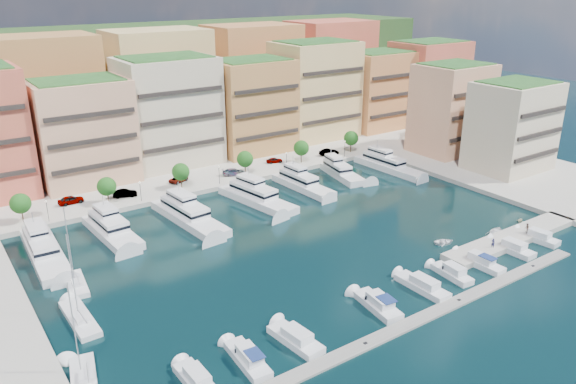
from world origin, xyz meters
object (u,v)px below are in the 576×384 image
(yacht_4, at_px, (301,184))
(cruiser_9, at_px, (538,238))
(cruiser_1, at_px, (248,359))
(cruiser_8, at_px, (512,249))
(cruiser_7, at_px, (479,262))
(lamppost_0, at_px, (47,207))
(yacht_3, at_px, (255,196))
(tree_3, at_px, (245,159))
(tender_0, at_px, (444,242))
(person_1, at_px, (527,228))
(sailboat_0, at_px, (84,379))
(tree_1, at_px, (107,187))
(car_3, at_px, (234,172))
(lamppost_1, at_px, (140,188))
(yacht_5, at_px, (341,172))
(yacht_2, at_px, (187,214))
(yacht_0, at_px, (44,249))
(cruiser_4, at_px, (378,305))
(car_1, at_px, (125,193))
(tender_3, at_px, (520,220))
(cruiser_2, at_px, (296,339))
(car_0, at_px, (71,200))
(yacht_6, at_px, (387,165))
(car_2, at_px, (179,179))
(tree_2, at_px, (181,172))
(car_4, at_px, (274,160))
(lamppost_3, at_px, (286,158))
(lamppost_4, at_px, (345,146))
(car_5, at_px, (329,152))
(person_0, at_px, (493,243))
(tender_2, at_px, (496,232))
(yacht_1, at_px, (111,229))
(sailboat_1, at_px, (80,319))
(tree_4, at_px, (301,148))
(tree_5, at_px, (351,138))
(sailboat_2, at_px, (76,285))
(lamppost_2, at_px, (219,172))
(cruiser_5, at_px, (422,286))
(cruiser_6, at_px, (452,274))

(yacht_4, xyz_separation_m, cruiser_9, (18.82, -45.48, -0.54))
(cruiser_1, xyz_separation_m, cruiser_8, (52.28, 0.03, -0.02))
(cruiser_7, bearing_deg, lamppost_0, 133.79)
(yacht_3, height_order, cruiser_7, yacht_3)
(tree_3, distance_m, tender_0, 50.92)
(person_1, bearing_deg, sailboat_0, -39.98)
(tree_1, distance_m, car_3, 29.80)
(lamppost_1, height_order, yacht_5, yacht_5)
(yacht_2, xyz_separation_m, person_1, (46.48, -41.77, 0.69))
(yacht_0, bearing_deg, cruiser_1, -72.72)
(cruiser_4, xyz_separation_m, cruiser_7, (22.27, -0.00, -0.00))
(cruiser_7, height_order, tender_0, cruiser_7)
(cruiser_1, height_order, car_1, car_1)
(lamppost_0, bearing_deg, tree_3, 2.99)
(cruiser_8, distance_m, tender_3, 13.88)
(lamppost_0, xyz_separation_m, yacht_5, (63.19, -9.08, -2.62))
(cruiser_2, xyz_separation_m, car_0, (-11.23, 62.51, 1.30))
(yacht_6, distance_m, car_2, 49.91)
(tree_2, distance_m, yacht_4, 26.38)
(tree_1, bearing_deg, car_1, 24.97)
(cruiser_1, relative_size, car_4, 2.13)
(cruiser_8, relative_size, sailboat_0, 0.59)
(cruiser_4, distance_m, cruiser_7, 22.27)
(lamppost_3, bearing_deg, cruiser_2, -123.51)
(lamppost_4, xyz_separation_m, sailboat_0, (-79.26, -47.77, -3.51))
(cruiser_9, relative_size, person_1, 4.22)
(sailboat_0, xyz_separation_m, car_1, (23.37, 51.98, 1.49))
(car_2, bearing_deg, car_5, -117.33)
(person_0, bearing_deg, tender_2, -75.76)
(yacht_6, xyz_separation_m, cruiser_1, (-65.84, -44.35, -0.64))
(yacht_3, height_order, car_1, yacht_3)
(yacht_1, bearing_deg, tree_3, 19.52)
(cruiser_2, xyz_separation_m, car_4, (37.40, 61.73, 1.13))
(cruiser_9, xyz_separation_m, car_0, (-63.88, 62.50, 1.30))
(sailboat_1, height_order, car_5, sailboat_1)
(tender_2, xyz_separation_m, car_5, (3.56, 53.23, 1.37))
(tree_4, distance_m, sailboat_0, 83.97)
(tree_4, xyz_separation_m, lamppost_4, (12.00, -2.30, -0.92))
(tree_5, relative_size, tender_2, 1.29)
(tree_5, height_order, cruiser_7, tree_5)
(car_1, relative_size, car_4, 1.22)
(tree_2, xyz_separation_m, sailboat_2, (-30.10, -27.90, -4.42))
(lamppost_2, distance_m, cruiser_5, 56.06)
(lamppost_4, xyz_separation_m, cruiser_5, (-31.73, -55.80, -3.28))
(tree_3, xyz_separation_m, car_0, (-38.18, 4.42, -2.89))
(lamppost_4, xyz_separation_m, cruiser_7, (-18.49, -55.81, -3.26))
(lamppost_1, height_order, cruiser_1, lamppost_1)
(yacht_2, relative_size, cruiser_6, 3.00)
(yacht_3, bearing_deg, car_5, 25.17)
(tree_1, bearing_deg, cruiser_9, -45.19)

